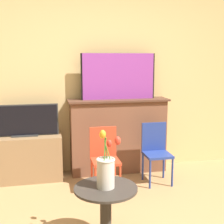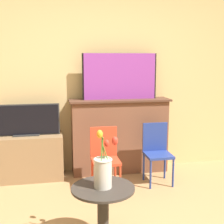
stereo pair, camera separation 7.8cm
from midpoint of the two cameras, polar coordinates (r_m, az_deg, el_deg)
The scene contains 9 objects.
wall_back at distance 4.25m, azimuth -2.95°, elevation 7.23°, with size 8.00×0.06×2.70m.
fireplace_mantel at distance 4.25m, azimuth 1.92°, elevation -4.16°, with size 1.34×0.35×1.00m.
painting at distance 4.14m, azimuth 1.99°, elevation 6.52°, with size 1.00×0.03×0.60m.
tv_stand at distance 4.17m, azimuth -14.65°, elevation -8.02°, with size 0.90×0.38×0.57m.
tv_monitor at distance 4.05m, azimuth -14.94°, elevation -1.52°, with size 0.84×0.12×0.40m.
chair_red at distance 3.68m, azimuth -0.70°, elevation -7.82°, with size 0.32×0.32×0.74m.
chair_blue at distance 3.95m, azimuth 8.77°, elevation -6.72°, with size 0.32×0.32×0.74m.
side_table at distance 2.67m, azimuth -0.77°, elevation -17.08°, with size 0.52×0.52×0.51m.
vase_tulips at distance 2.54m, azimuth -0.73°, elevation -10.36°, with size 0.20×0.22×0.49m.
Camera 2 is at (-0.54, -2.08, 1.54)m, focal length 50.00 mm.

